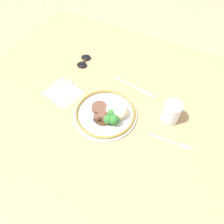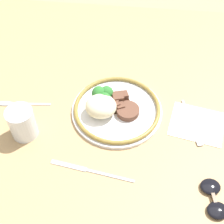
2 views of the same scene
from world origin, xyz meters
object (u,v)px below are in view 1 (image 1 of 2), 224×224
plate (107,113)px  spoon (178,144)px  knife (136,88)px  fork (66,92)px  sunglasses (84,61)px  juice_glass (171,113)px

plate → spoon: bearing=1.2°
plate → knife: plate is taller
fork → knife: fork is taller
plate → sunglasses: plate is taller
spoon → sunglasses: bearing=152.4°
plate → juice_glass: (0.24, 0.11, 0.02)m
knife → sunglasses: sunglasses is taller
spoon → knife: bearing=138.6°
spoon → fork: bearing=172.3°
knife → sunglasses: 0.32m
fork → sunglasses: sunglasses is taller
knife → sunglasses: size_ratio=1.99×
knife → juice_glass: bearing=-18.1°
plate → fork: (-0.23, 0.03, -0.02)m
spoon → sunglasses: size_ratio=1.49×
fork → knife: size_ratio=0.73×
fork → sunglasses: size_ratio=1.46×
juice_glass → spoon: size_ratio=0.56×
fork → sunglasses: (-0.04, 0.22, 0.00)m
knife → spoon: size_ratio=1.34×
juice_glass → sunglasses: bearing=164.4°
juice_glass → sunglasses: (-0.51, 0.14, -0.04)m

